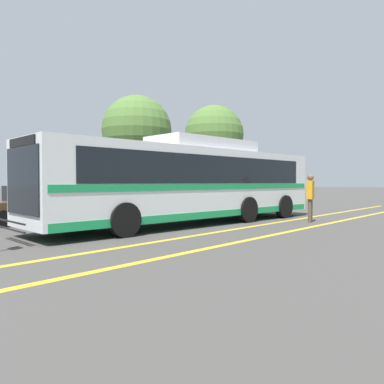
# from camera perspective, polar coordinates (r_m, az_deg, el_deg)

# --- Properties ---
(ground_plane) EXTENTS (220.00, 220.00, 0.00)m
(ground_plane) POSITION_cam_1_polar(r_m,az_deg,el_deg) (13.70, -2.34, -5.08)
(ground_plane) COLOR #423F3D
(lane_strip_0) EXTENTS (32.35, 0.20, 0.01)m
(lane_strip_0) POSITION_cam_1_polar(r_m,az_deg,el_deg) (12.83, 7.34, -5.52)
(lane_strip_0) COLOR gold
(lane_strip_0) RESTS_ON ground_plane
(lane_strip_1) EXTENTS (32.35, 0.20, 0.01)m
(lane_strip_1) POSITION_cam_1_polar(r_m,az_deg,el_deg) (11.99, 13.76, -6.05)
(lane_strip_1) COLOR gold
(lane_strip_1) RESTS_ON ground_plane
(curb_strip) EXTENTS (40.35, 0.36, 0.15)m
(curb_strip) POSITION_cam_1_polar(r_m,az_deg,el_deg) (18.65, -13.62, -3.13)
(curb_strip) COLOR #99999E
(curb_strip) RESTS_ON ground_plane
(transit_bus) EXTENTS (12.79, 3.35, 3.23)m
(transit_bus) POSITION_cam_1_polar(r_m,az_deg,el_deg) (14.12, 0.06, 1.67)
(transit_bus) COLOR silver
(transit_bus) RESTS_ON ground_plane
(parked_car_1) EXTENTS (4.57, 2.07, 1.43)m
(parked_car_1) POSITION_cam_1_polar(r_m,az_deg,el_deg) (15.87, -23.07, -1.70)
(parked_car_1) COLOR #4C3823
(parked_car_1) RESTS_ON ground_plane
(pedestrian_0) EXTENTS (0.46, 0.31, 1.88)m
(pedestrian_0) POSITION_cam_1_polar(r_m,az_deg,el_deg) (15.31, 17.59, -0.38)
(pedestrian_0) COLOR brown
(pedestrian_0) RESTS_ON ground_plane
(tree_0) EXTENTS (4.70, 4.70, 7.67)m
(tree_0) POSITION_cam_1_polar(r_m,az_deg,el_deg) (30.16, 3.38, 8.64)
(tree_0) COLOR #513823
(tree_0) RESTS_ON ground_plane
(tree_1) EXTENTS (4.49, 4.49, 7.17)m
(tree_1) POSITION_cam_1_polar(r_m,az_deg,el_deg) (24.77, -8.40, 9.25)
(tree_1) COLOR #513823
(tree_1) RESTS_ON ground_plane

